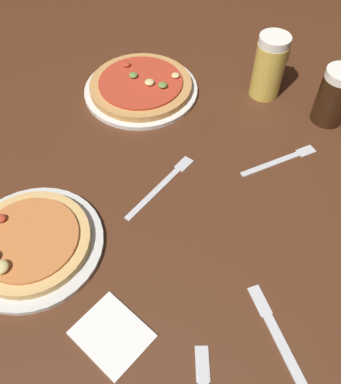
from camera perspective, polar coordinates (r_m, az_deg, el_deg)
ground_plane at (r=0.93m, az=0.00°, el=-1.32°), size 2.40×2.40×0.03m
pizza_plate_near at (r=0.88m, az=-18.95°, el=-6.74°), size 0.29×0.29×0.05m
pizza_plate_far at (r=1.17m, az=-4.13°, el=14.41°), size 0.31×0.31×0.05m
beer_mug_dark at (r=1.12m, az=22.05°, el=12.32°), size 0.12×0.11×0.15m
beer_mug_amber at (r=1.15m, az=13.71°, el=16.69°), size 0.08×0.14×0.17m
napkin_folded at (r=0.77m, az=-8.20°, el=-19.03°), size 0.15×0.14×0.01m
fork_left at (r=1.02m, az=15.11°, el=4.33°), size 0.16×0.16×0.01m
knife_right at (r=0.79m, az=14.95°, el=-19.20°), size 0.16×0.18×0.01m
fork_spare at (r=0.93m, az=-1.26°, el=0.96°), size 0.09×0.22×0.01m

